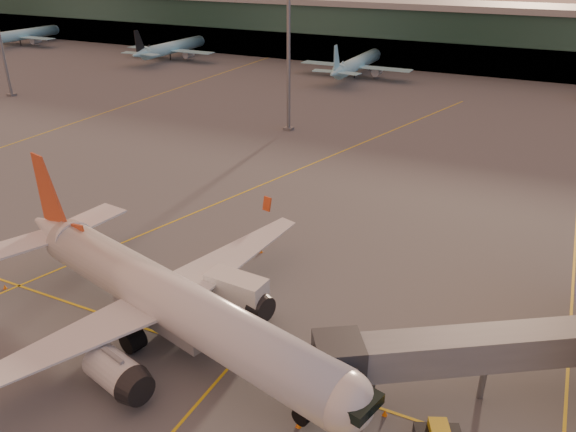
% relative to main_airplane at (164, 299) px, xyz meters
% --- Properties ---
extents(ground, '(600.00, 600.00, 0.00)m').
position_rel_main_airplane_xyz_m(ground, '(1.76, -4.79, -4.17)').
color(ground, '#4C4F54').
rests_on(ground, ground).
extents(taxi_markings, '(100.12, 173.00, 0.01)m').
position_rel_main_airplane_xyz_m(taxi_markings, '(-5.56, 39.70, -4.17)').
color(taxi_markings, yellow).
rests_on(taxi_markings, ground).
extents(terminal, '(400.00, 20.00, 17.60)m').
position_rel_main_airplane_xyz_m(terminal, '(1.76, 137.00, 4.59)').
color(terminal, '#19382D').
rests_on(terminal, ground).
extents(mast_west_near, '(2.40, 2.40, 25.60)m').
position_rel_main_airplane_xyz_m(mast_west_near, '(-18.24, 61.21, 10.69)').
color(mast_west_near, slate).
rests_on(mast_west_near, ground).
extents(distant_aircraft_row, '(290.00, 34.00, 13.00)m').
position_rel_main_airplane_xyz_m(distant_aircraft_row, '(-19.24, 113.21, -4.17)').
color(distant_aircraft_row, '#8FDBEF').
rests_on(distant_aircraft_row, ground).
extents(main_airplane, '(41.93, 38.21, 12.84)m').
position_rel_main_airplane_xyz_m(main_airplane, '(0.00, 0.00, 0.00)').
color(main_airplane, silver).
rests_on(main_airplane, ground).
extents(jet_bridge, '(24.00, 16.99, 6.20)m').
position_rel_main_airplane_xyz_m(jet_bridge, '(27.06, 5.56, 0.20)').
color(jet_bridge, slate).
rests_on(jet_bridge, ground).
extents(catering_truck, '(5.80, 2.90, 4.38)m').
position_rel_main_airplane_xyz_m(catering_truck, '(3.90, 5.40, -1.68)').
color(catering_truck, red).
rests_on(catering_truck, ground).
extents(cone_nose, '(0.38, 0.38, 0.49)m').
position_rel_main_airplane_xyz_m(cone_nose, '(19.82, -0.32, -3.93)').
color(cone_nose, orange).
rests_on(cone_nose, ground).
extents(cone_tail, '(0.38, 0.38, 0.48)m').
position_rel_main_airplane_xyz_m(cone_tail, '(-19.75, -0.78, -3.94)').
color(cone_tail, orange).
rests_on(cone_tail, ground).
extents(cone_wing_left, '(0.41, 0.41, 0.52)m').
position_rel_main_airplane_xyz_m(cone_wing_left, '(-0.13, 17.18, -3.92)').
color(cone_wing_left, orange).
rests_on(cone_wing_left, ground).
extents(cone_fwd, '(0.43, 0.43, 0.55)m').
position_rel_main_airplane_xyz_m(cone_fwd, '(14.58, -4.10, -3.90)').
color(cone_fwd, orange).
rests_on(cone_fwd, ground).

